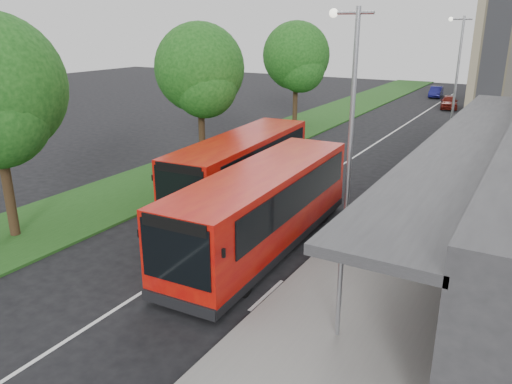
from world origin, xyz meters
TOP-DOWN VIEW (x-y plane):
  - ground at (0.00, 0.00)m, footprint 120.00×120.00m
  - pavement at (6.00, 20.00)m, footprint 5.00×80.00m
  - grass_verge at (-7.00, 20.00)m, footprint 5.00×80.00m
  - lane_centre_line at (0.00, 15.00)m, footprint 0.12×70.00m
  - kerb_dashes at (3.30, 19.00)m, footprint 0.12×56.00m
  - tree_mid at (-7.01, 9.05)m, footprint 4.87×4.87m
  - tree_far at (-7.01, 21.05)m, footprint 4.94×4.94m
  - lamp_post_near at (4.12, 2.00)m, footprint 1.44×0.28m
  - lamp_post_far at (4.12, 22.00)m, footprint 1.44×0.28m
  - bus_main at (1.56, 0.88)m, footprint 3.07×10.41m
  - bus_second at (-1.99, 5.16)m, footprint 3.30×10.20m
  - litter_bin at (5.75, 10.06)m, footprint 0.58×0.58m
  - bollard at (4.70, 17.37)m, footprint 0.20×0.20m
  - car_near at (1.49, 37.11)m, footprint 2.15×3.98m
  - car_far at (-1.23, 44.77)m, footprint 1.51×3.61m

SIDE VIEW (x-z plane):
  - ground at x=0.00m, z-range 0.00..0.00m
  - kerb_dashes at x=3.30m, z-range 0.00..0.01m
  - lane_centre_line at x=0.00m, z-range 0.00..0.01m
  - grass_verge at x=-7.00m, z-range 0.00..0.10m
  - pavement at x=6.00m, z-range 0.00..0.15m
  - litter_bin at x=5.75m, z-range 0.15..0.98m
  - car_far at x=-1.23m, z-range 0.00..1.16m
  - bollard at x=4.70m, z-range 0.15..1.12m
  - car_near at x=1.49m, z-range 0.00..1.29m
  - bus_second at x=-1.99m, z-range 0.04..2.88m
  - bus_main at x=1.56m, z-range 0.04..2.95m
  - lamp_post_near at x=4.12m, z-range 0.72..8.72m
  - lamp_post_far at x=4.12m, z-range 0.72..8.72m
  - tree_mid at x=-7.01m, z-range 1.14..8.96m
  - tree_far at x=-7.01m, z-range 1.16..9.10m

